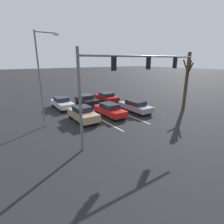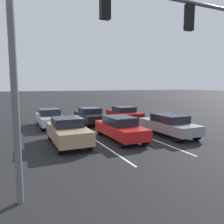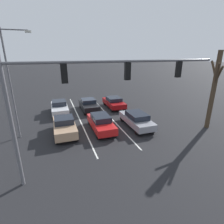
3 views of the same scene
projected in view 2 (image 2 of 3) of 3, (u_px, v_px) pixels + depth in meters
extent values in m
plane|color=black|center=(90.00, 123.00, 19.93)|extent=(240.00, 240.00, 0.00)
cube|color=silver|center=(119.00, 126.00, 18.31)|extent=(0.12, 17.12, 0.01)
cube|color=silver|center=(80.00, 130.00, 16.92)|extent=(0.12, 17.12, 0.01)
cube|color=red|center=(120.00, 130.00, 13.83)|extent=(1.73, 4.55, 0.65)
cube|color=black|center=(120.00, 120.00, 13.84)|extent=(1.52, 2.17, 0.51)
cube|color=red|center=(114.00, 121.00, 16.08)|extent=(0.24, 0.06, 0.12)
cube|color=red|center=(99.00, 122.00, 15.58)|extent=(0.24, 0.06, 0.12)
cylinder|color=black|center=(145.00, 140.00, 12.61)|extent=(0.22, 0.61, 0.61)
cylinder|color=black|center=(122.00, 142.00, 12.01)|extent=(0.22, 0.61, 0.61)
cylinder|color=black|center=(119.00, 129.00, 15.73)|extent=(0.22, 0.61, 0.61)
cylinder|color=black|center=(100.00, 131.00, 15.12)|extent=(0.22, 0.61, 0.61)
cube|color=tan|center=(68.00, 133.00, 12.63)|extent=(1.83, 4.31, 0.74)
cube|color=black|center=(67.00, 122.00, 12.66)|extent=(1.61, 1.70, 0.51)
cube|color=red|center=(70.00, 123.00, 14.78)|extent=(0.24, 0.06, 0.12)
cube|color=red|center=(51.00, 125.00, 14.26)|extent=(0.24, 0.06, 0.12)
cylinder|color=black|center=(90.00, 144.00, 11.57)|extent=(0.22, 0.65, 0.65)
cylinder|color=black|center=(60.00, 148.00, 10.93)|extent=(0.22, 0.65, 0.65)
cylinder|color=black|center=(74.00, 133.00, 14.43)|extent=(0.22, 0.65, 0.65)
cylinder|color=black|center=(50.00, 135.00, 13.79)|extent=(0.22, 0.65, 0.65)
cube|color=gray|center=(168.00, 126.00, 14.95)|extent=(1.81, 4.73, 0.61)
cube|color=black|center=(170.00, 118.00, 14.78)|extent=(1.60, 2.31, 0.50)
cube|color=red|center=(156.00, 119.00, 17.29)|extent=(0.24, 0.06, 0.12)
cube|color=red|center=(142.00, 120.00, 16.77)|extent=(0.24, 0.06, 0.12)
cylinder|color=black|center=(196.00, 135.00, 13.71)|extent=(0.22, 0.70, 0.70)
cylinder|color=black|center=(177.00, 137.00, 13.07)|extent=(0.22, 0.70, 0.70)
cylinder|color=black|center=(162.00, 125.00, 16.90)|extent=(0.22, 0.70, 0.70)
cylinder|color=black|center=(145.00, 127.00, 16.26)|extent=(0.22, 0.70, 0.70)
cube|color=silver|center=(50.00, 119.00, 18.16)|extent=(1.83, 4.54, 0.62)
cube|color=black|center=(49.00, 112.00, 18.34)|extent=(1.61, 1.85, 0.52)
cube|color=red|center=(53.00, 114.00, 20.42)|extent=(0.24, 0.06, 0.12)
cube|color=red|center=(39.00, 114.00, 19.89)|extent=(0.24, 0.06, 0.12)
cylinder|color=black|center=(64.00, 125.00, 17.00)|extent=(0.22, 0.67, 0.67)
cylinder|color=black|center=(43.00, 127.00, 16.35)|extent=(0.22, 0.67, 0.67)
cylinder|color=black|center=(56.00, 119.00, 20.04)|extent=(0.22, 0.67, 0.67)
cylinder|color=black|center=(38.00, 120.00, 19.40)|extent=(0.22, 0.67, 0.67)
cube|color=black|center=(91.00, 117.00, 19.58)|extent=(1.90, 4.38, 0.63)
cube|color=black|center=(90.00, 110.00, 19.68)|extent=(1.67, 1.79, 0.46)
cube|color=red|center=(90.00, 112.00, 21.78)|extent=(0.24, 0.06, 0.12)
cube|color=red|center=(77.00, 113.00, 21.23)|extent=(0.24, 0.06, 0.12)
cylinder|color=black|center=(106.00, 122.00, 18.50)|extent=(0.22, 0.67, 0.67)
cylinder|color=black|center=(88.00, 123.00, 17.83)|extent=(0.22, 0.67, 0.67)
cylinder|color=black|center=(93.00, 117.00, 21.41)|extent=(0.22, 0.67, 0.67)
cylinder|color=black|center=(77.00, 118.00, 20.74)|extent=(0.22, 0.67, 0.67)
cube|color=maroon|center=(124.00, 115.00, 20.95)|extent=(1.91, 4.36, 0.60)
cube|color=black|center=(124.00, 109.00, 20.90)|extent=(1.68, 1.99, 0.47)
cube|color=red|center=(120.00, 110.00, 23.14)|extent=(0.24, 0.06, 0.12)
cube|color=red|center=(109.00, 111.00, 22.60)|extent=(0.24, 0.06, 0.12)
cylinder|color=black|center=(140.00, 119.00, 19.89)|extent=(0.22, 0.69, 0.69)
cylinder|color=black|center=(124.00, 121.00, 19.22)|extent=(0.22, 0.69, 0.69)
cylinder|color=black|center=(124.00, 115.00, 22.76)|extent=(0.22, 0.69, 0.69)
cylinder|color=black|center=(110.00, 116.00, 22.09)|extent=(0.22, 0.69, 0.69)
cylinder|color=slate|center=(14.00, 82.00, 5.99)|extent=(0.20, 0.20, 7.04)
cylinder|color=slate|center=(186.00, 1.00, 8.06)|extent=(11.90, 0.14, 0.14)
cube|color=black|center=(189.00, 18.00, 8.21)|extent=(0.32, 0.22, 0.95)
sphere|color=#4C0C0C|center=(186.00, 11.00, 8.32)|extent=(0.20, 0.20, 0.20)
sphere|color=yellow|center=(186.00, 19.00, 8.35)|extent=(0.20, 0.20, 0.20)
sphere|color=#0A3814|center=(186.00, 26.00, 8.39)|extent=(0.20, 0.20, 0.20)
cube|color=black|center=(105.00, 3.00, 6.80)|extent=(0.32, 0.22, 0.95)
sphere|color=yellow|center=(103.00, 5.00, 6.95)|extent=(0.20, 0.20, 0.20)
sphere|color=#0A3814|center=(103.00, 15.00, 6.98)|extent=(0.20, 0.20, 0.20)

